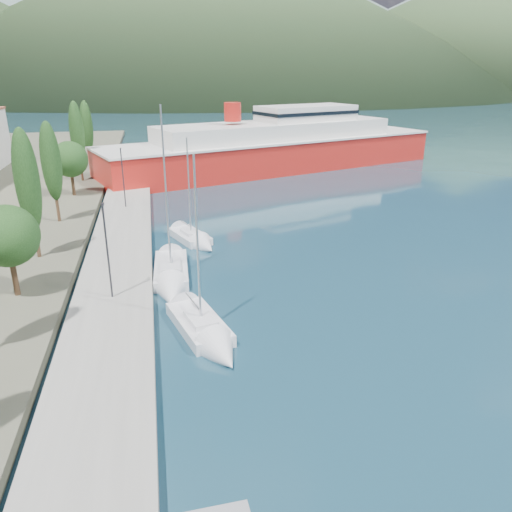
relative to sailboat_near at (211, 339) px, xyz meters
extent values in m
plane|color=#193B4C|center=(3.42, 110.08, -0.30)|extent=(1400.00, 1400.00, 0.00)
cube|color=gray|center=(-5.58, 16.08, 0.10)|extent=(5.00, 88.00, 0.80)
cone|color=gray|center=(83.42, 670.08, 89.70)|extent=(760.00, 760.00, 180.00)
cone|color=gray|center=(423.42, 590.08, 69.70)|extent=(640.00, 640.00, 140.00)
cone|color=#364E2B|center=(43.42, 390.08, 57.20)|extent=(480.00, 480.00, 115.00)
cone|color=#364E2B|center=(263.42, 370.08, 44.70)|extent=(420.00, 420.00, 90.00)
cylinder|color=#47301E|center=(-11.63, 7.53, 1.62)|extent=(0.36, 0.36, 2.44)
sphere|color=#1F4219|center=(-11.63, 7.53, 4.40)|extent=(3.90, 3.90, 3.90)
cylinder|color=#47301E|center=(-11.63, 14.64, 1.48)|extent=(0.30, 0.30, 2.17)
ellipsoid|color=#1F4219|center=(-11.63, 14.64, 6.41)|extent=(1.80, 1.80, 7.69)
cylinder|color=#47301E|center=(-11.63, 24.45, 1.43)|extent=(0.30, 0.30, 2.06)
ellipsoid|color=#1F4219|center=(-11.63, 24.45, 6.11)|extent=(1.80, 1.80, 7.30)
cylinder|color=#47301E|center=(-11.63, 35.15, 1.66)|extent=(0.36, 0.36, 2.52)
sphere|color=#1F4219|center=(-11.63, 35.15, 4.53)|extent=(4.04, 4.04, 4.04)
cylinder|color=#47301E|center=(-11.63, 43.41, 1.49)|extent=(0.30, 0.30, 2.20)
ellipsoid|color=#1F4219|center=(-11.63, 43.41, 6.48)|extent=(1.80, 1.80, 7.79)
cylinder|color=#47301E|center=(-11.63, 54.13, 1.43)|extent=(0.30, 0.30, 2.07)
ellipsoid|color=#1F4219|center=(-11.63, 54.13, 6.15)|extent=(1.80, 1.80, 7.35)
cylinder|color=#2D2D33|center=(-5.58, 5.73, 3.50)|extent=(0.12, 0.12, 6.00)
cube|color=#2D2D33|center=(-5.58, 5.98, 6.50)|extent=(0.15, 0.50, 0.12)
cylinder|color=#2D2D33|center=(-5.58, 28.29, 3.50)|extent=(0.12, 0.12, 6.00)
cube|color=#2D2D33|center=(-5.58, 28.54, 6.50)|extent=(0.15, 0.50, 0.12)
cube|color=silver|center=(-0.47, 1.85, -0.05)|extent=(3.66, 6.08, 0.91)
cube|color=silver|center=(-0.38, 1.48, 0.56)|extent=(1.91, 2.55, 0.35)
cylinder|color=silver|center=(-0.38, 1.48, 5.20)|extent=(0.12, 0.12, 9.60)
cone|color=silver|center=(0.43, -1.68, -0.05)|extent=(2.91, 3.14, 2.32)
cube|color=silver|center=(-1.69, 10.68, -0.04)|extent=(2.70, 6.76, 0.94)
cube|color=silver|center=(-1.71, 10.24, 0.59)|extent=(1.56, 2.73, 0.37)
cylinder|color=silver|center=(-1.71, 10.24, 6.18)|extent=(0.12, 0.12, 11.50)
cone|color=silver|center=(-1.88, 6.42, -0.04)|extent=(2.54, 3.21, 2.40)
cube|color=silver|center=(0.31, 18.46, -0.07)|extent=(3.73, 5.33, 0.84)
cube|color=silver|center=(0.43, 18.15, 0.49)|extent=(1.89, 2.29, 0.33)
cylinder|color=silver|center=(0.43, 18.15, 4.54)|extent=(0.12, 0.12, 8.39)
cone|color=silver|center=(1.42, 15.53, -0.07)|extent=(2.81, 2.89, 2.14)
cube|color=red|center=(15.78, 49.40, 1.70)|extent=(53.39, 27.80, 5.09)
cube|color=silver|center=(15.78, 49.40, 4.24)|extent=(53.84, 28.23, 0.27)
cube|color=silver|center=(15.78, 49.40, 5.34)|extent=(37.34, 20.62, 2.73)
cube|color=silver|center=(20.93, 51.21, 7.79)|extent=(16.18, 11.28, 2.18)
cylinder|color=red|center=(8.92, 46.98, 8.43)|extent=(2.36, 2.36, 2.55)
camera|label=1|loc=(-2.43, -24.30, 14.12)|focal=35.00mm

